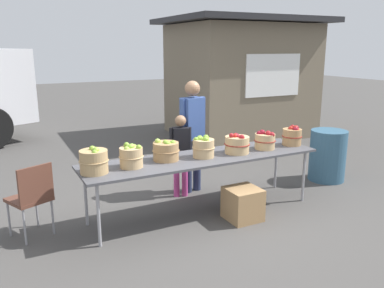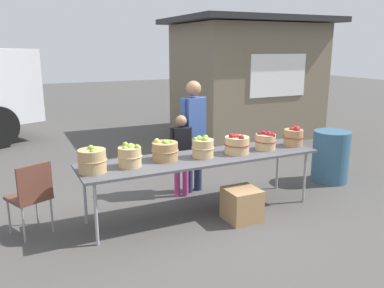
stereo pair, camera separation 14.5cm
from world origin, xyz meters
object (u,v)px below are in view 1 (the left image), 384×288
object	(u,v)px
apple_basket_red_0	(237,144)
apple_basket_red_2	(292,136)
child_customer	(180,149)
market_table	(203,159)
apple_basket_green_2	(166,151)
produce_crate	(243,204)
apple_basket_green_0	(94,161)
apple_basket_red_1	(265,140)
folding_chair	(32,195)
vendor_adult	(192,128)
apple_basket_green_3	(203,147)
apple_basket_green_1	(131,156)
trash_barrel	(328,155)

from	to	relation	value
apple_basket_red_0	apple_basket_red_2	bearing A→B (deg)	0.64
apple_basket_red_2	child_customer	distance (m)	1.59
market_table	apple_basket_green_2	distance (m)	0.50
apple_basket_green_2	produce_crate	world-z (taller)	apple_basket_green_2
apple_basket_green_0	apple_basket_red_1	xyz separation A→B (m)	(2.32, -0.01, -0.01)
produce_crate	apple_basket_green_0	bearing A→B (deg)	167.27
apple_basket_red_2	folding_chair	bearing A→B (deg)	175.14
vendor_adult	apple_basket_green_2	bearing A→B (deg)	34.37
apple_basket_green_3	apple_basket_red_2	distance (m)	1.42
vendor_adult	folding_chair	distance (m)	2.37
apple_basket_red_2	child_customer	bearing A→B (deg)	154.37
folding_chair	apple_basket_green_0	bearing A→B (deg)	131.91
child_customer	vendor_adult	bearing A→B (deg)	-140.09
apple_basket_green_2	apple_basket_green_3	xyz separation A→B (m)	(0.47, -0.09, 0.01)
apple_basket_green_2	market_table	bearing A→B (deg)	-9.03
apple_basket_green_0	apple_basket_green_3	size ratio (longest dim) A/B	1.13
apple_basket_green_3	vendor_adult	bearing A→B (deg)	72.23
market_table	apple_basket_red_2	size ratio (longest dim) A/B	10.83
folding_chair	apple_basket_red_1	bearing A→B (deg)	150.58
apple_basket_green_1	folding_chair	distance (m)	1.17
market_table	trash_barrel	world-z (taller)	trash_barrel
apple_basket_green_2	folding_chair	xyz separation A→B (m)	(-1.55, 0.18, -0.36)
apple_basket_red_1	vendor_adult	size ratio (longest dim) A/B	0.18
apple_basket_green_3	apple_basket_red_2	size ratio (longest dim) A/B	1.01
apple_basket_green_1	folding_chair	bearing A→B (deg)	166.15
apple_basket_red_0	trash_barrel	world-z (taller)	apple_basket_red_0
folding_chair	apple_basket_red_0	bearing A→B (deg)	149.39
apple_basket_red_1	apple_basket_red_0	bearing A→B (deg)	-179.21
apple_basket_green_2	vendor_adult	bearing A→B (deg)	43.57
apple_basket_green_1	trash_barrel	world-z (taller)	apple_basket_green_1
market_table	apple_basket_green_0	xyz separation A→B (m)	(-1.38, -0.03, 0.17)
trash_barrel	apple_basket_green_2	bearing A→B (deg)	-177.13
trash_barrel	folding_chair	bearing A→B (deg)	179.51
apple_basket_red_1	trash_barrel	xyz separation A→B (m)	(1.47, 0.26, -0.47)
apple_basket_green_3	apple_basket_red_2	bearing A→B (deg)	-0.79
apple_basket_green_2	apple_basket_red_0	world-z (taller)	apple_basket_red_0
apple_basket_green_1	apple_basket_green_2	xyz separation A→B (m)	(0.47, 0.08, -0.01)
apple_basket_green_0	apple_basket_red_0	bearing A→B (deg)	-0.38
apple_basket_green_0	apple_basket_red_0	distance (m)	1.86
market_table	produce_crate	bearing A→B (deg)	-51.21
apple_basket_green_1	apple_basket_red_1	world-z (taller)	apple_basket_green_1
apple_basket_green_1	vendor_adult	bearing A→B (deg)	32.75
apple_basket_green_2	apple_basket_red_2	bearing A→B (deg)	-3.34
apple_basket_green_2	vendor_adult	world-z (taller)	vendor_adult
produce_crate	trash_barrel	bearing A→B (deg)	17.23
trash_barrel	produce_crate	size ratio (longest dim) A/B	2.02
apple_basket_red_1	apple_basket_red_2	size ratio (longest dim) A/B	1.02
vendor_adult	trash_barrel	size ratio (longest dim) A/B	2.01
apple_basket_red_1	vendor_adult	bearing A→B (deg)	131.24
apple_basket_green_1	folding_chair	size ratio (longest dim) A/B	0.33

